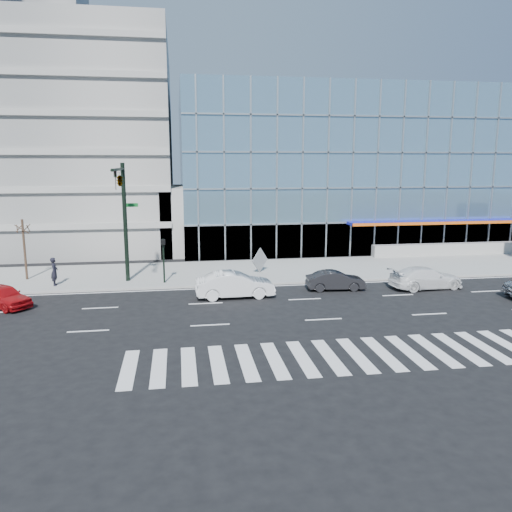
% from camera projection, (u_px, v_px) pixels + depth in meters
% --- Properties ---
extents(ground, '(160.00, 160.00, 0.00)m').
position_uv_depth(ground, '(305.00, 299.00, 30.26)').
color(ground, black).
rests_on(ground, ground).
extents(sidewalk, '(120.00, 8.00, 0.15)m').
position_uv_depth(sidewalk, '(278.00, 270.00, 38.02)').
color(sidewalk, gray).
rests_on(sidewalk, ground).
extents(theatre_building, '(42.00, 26.00, 15.00)m').
position_uv_depth(theatre_building, '(369.00, 168.00, 56.24)').
color(theatre_building, '#6994AF').
rests_on(theatre_building, ground).
extents(parking_garage, '(24.00, 24.00, 20.00)m').
position_uv_depth(parking_garage, '(51.00, 144.00, 50.60)').
color(parking_garage, gray).
rests_on(parking_garage, ground).
extents(ramp_block, '(6.00, 8.00, 6.00)m').
position_uv_depth(ramp_block, '(194.00, 219.00, 46.27)').
color(ramp_block, gray).
rests_on(ramp_block, ground).
extents(tower_backdrop, '(14.00, 14.00, 48.00)m').
position_uv_depth(tower_backdrop, '(47.00, 72.00, 89.19)').
color(tower_backdrop, gray).
rests_on(tower_backdrop, ground).
extents(traffic_signal, '(1.14, 5.74, 8.00)m').
position_uv_depth(traffic_signal, '(121.00, 194.00, 31.88)').
color(traffic_signal, black).
rests_on(traffic_signal, sidewalk).
extents(ped_signal_post, '(0.30, 0.33, 3.00)m').
position_uv_depth(ped_signal_post, '(163.00, 254.00, 33.37)').
color(ped_signal_post, black).
rests_on(ped_signal_post, sidewalk).
extents(street_tree_near, '(1.10, 1.10, 4.23)m').
position_uv_depth(street_tree_near, '(23.00, 228.00, 34.10)').
color(street_tree_near, '#332319').
rests_on(street_tree_near, sidewalk).
extents(white_suv, '(5.01, 2.37, 1.41)m').
position_uv_depth(white_suv, '(426.00, 278.00, 32.76)').
color(white_suv, white).
rests_on(white_suv, ground).
extents(white_sedan, '(4.85, 1.80, 1.58)m').
position_uv_depth(white_sedan, '(235.00, 285.00, 30.56)').
color(white_sedan, white).
rests_on(white_sedan, ground).
extents(dark_sedan, '(3.87, 1.59, 1.25)m').
position_uv_depth(dark_sedan, '(335.00, 280.00, 32.38)').
color(dark_sedan, black).
rests_on(dark_sedan, ground).
extents(red_sedan, '(3.93, 3.69, 1.31)m').
position_uv_depth(red_sedan, '(3.00, 296.00, 28.49)').
color(red_sedan, '#AA0D11').
rests_on(red_sedan, ground).
extents(pedestrian, '(0.52, 0.73, 1.88)m').
position_uv_depth(pedestrian, '(54.00, 272.00, 32.88)').
color(pedestrian, black).
rests_on(pedestrian, sidewalk).
extents(tilted_panel, '(1.37, 1.31, 1.84)m').
position_uv_depth(tilted_panel, '(260.00, 260.00, 36.82)').
color(tilted_panel, gray).
rests_on(tilted_panel, sidewalk).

